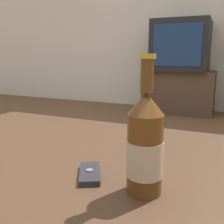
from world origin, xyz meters
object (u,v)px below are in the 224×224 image
television (181,46)px  tv_stand (178,92)px  cell_phone (90,173)px  beer_bottle (145,146)px

television → tv_stand: bearing=90.0°
tv_stand → cell_phone: tv_stand is taller
television → cell_phone: bearing=-84.7°
cell_phone → tv_stand: bearing=67.3°
television → cell_phone: 2.86m
television → cell_phone: (0.26, -2.82, -0.39)m
beer_bottle → cell_phone: beer_bottle is taller
tv_stand → television: size_ratio=1.29×
tv_stand → television: television is taller
tv_stand → beer_bottle: 2.89m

